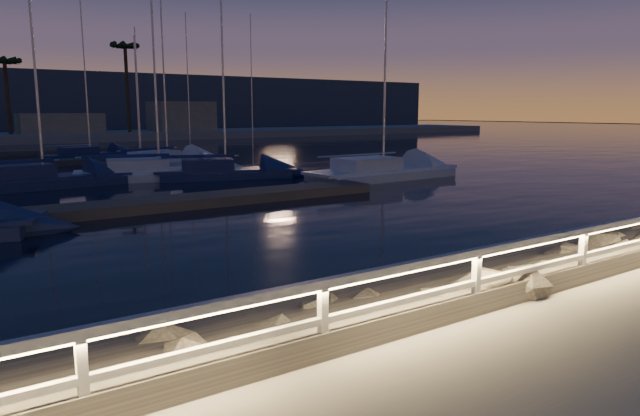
{
  "coord_description": "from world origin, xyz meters",
  "views": [
    {
      "loc": [
        -6.05,
        -5.91,
        3.23
      ],
      "look_at": [
        0.67,
        4.0,
        1.18
      ],
      "focal_mm": 32.0,
      "sensor_mm": 36.0,
      "label": 1
    }
  ],
  "objects_px": {
    "sailboat_k": "(88,155)",
    "sailboat_d": "(380,171)",
    "sailboat_h": "(155,172)",
    "sailboat_g": "(39,179)",
    "sailboat_c": "(222,171)",
    "sailboat_l": "(165,161)",
    "guard_rail": "(429,277)"
  },
  "relations": [
    {
      "from": "guard_rail",
      "to": "sailboat_g",
      "type": "distance_m",
      "value": 25.65
    },
    {
      "from": "sailboat_g",
      "to": "sailboat_k",
      "type": "relative_size",
      "value": 1.14
    },
    {
      "from": "sailboat_c",
      "to": "sailboat_g",
      "type": "xyz_separation_m",
      "value": [
        -9.29,
        1.48,
        0.01
      ]
    },
    {
      "from": "sailboat_k",
      "to": "sailboat_l",
      "type": "xyz_separation_m",
      "value": [
        3.17,
        -8.78,
        0.02
      ]
    },
    {
      "from": "sailboat_c",
      "to": "sailboat_h",
      "type": "relative_size",
      "value": 0.88
    },
    {
      "from": "sailboat_g",
      "to": "sailboat_l",
      "type": "bearing_deg",
      "value": 33.92
    },
    {
      "from": "sailboat_g",
      "to": "sailboat_h",
      "type": "bearing_deg",
      "value": -3.37
    },
    {
      "from": "sailboat_c",
      "to": "sailboat_d",
      "type": "xyz_separation_m",
      "value": [
        7.29,
        -5.29,
        0.04
      ]
    },
    {
      "from": "sailboat_d",
      "to": "sailboat_l",
      "type": "bearing_deg",
      "value": 116.12
    },
    {
      "from": "sailboat_h",
      "to": "sailboat_k",
      "type": "bearing_deg",
      "value": 103.38
    },
    {
      "from": "guard_rail",
      "to": "sailboat_h",
      "type": "bearing_deg",
      "value": 80.63
    },
    {
      "from": "sailboat_c",
      "to": "sailboat_g",
      "type": "distance_m",
      "value": 9.41
    },
    {
      "from": "sailboat_k",
      "to": "sailboat_d",
      "type": "bearing_deg",
      "value": -79.2
    },
    {
      "from": "sailboat_d",
      "to": "sailboat_h",
      "type": "distance_m",
      "value": 12.69
    },
    {
      "from": "guard_rail",
      "to": "sailboat_g",
      "type": "height_order",
      "value": "sailboat_g"
    },
    {
      "from": "guard_rail",
      "to": "sailboat_h",
      "type": "xyz_separation_m",
      "value": [
        4.25,
        25.75,
        -0.94
      ]
    },
    {
      "from": "sailboat_g",
      "to": "sailboat_h",
      "type": "height_order",
      "value": "sailboat_h"
    },
    {
      "from": "guard_rail",
      "to": "sailboat_d",
      "type": "distance_m",
      "value": 24.0
    },
    {
      "from": "sailboat_k",
      "to": "sailboat_c",
      "type": "bearing_deg",
      "value": -93.27
    },
    {
      "from": "sailboat_g",
      "to": "sailboat_h",
      "type": "xyz_separation_m",
      "value": [
        5.95,
        0.17,
        0.0
      ]
    },
    {
      "from": "sailboat_d",
      "to": "sailboat_h",
      "type": "height_order",
      "value": "sailboat_d"
    },
    {
      "from": "sailboat_d",
      "to": "sailboat_g",
      "type": "height_order",
      "value": "sailboat_d"
    },
    {
      "from": "sailboat_g",
      "to": "sailboat_k",
      "type": "bearing_deg",
      "value": 65.04
    },
    {
      "from": "sailboat_g",
      "to": "sailboat_c",
      "type": "bearing_deg",
      "value": -14.03
    },
    {
      "from": "sailboat_g",
      "to": "sailboat_k",
      "type": "distance_m",
      "value": 17.07
    },
    {
      "from": "sailboat_d",
      "to": "sailboat_h",
      "type": "relative_size",
      "value": 1.08
    },
    {
      "from": "sailboat_h",
      "to": "sailboat_k",
      "type": "relative_size",
      "value": 1.23
    },
    {
      "from": "sailboat_k",
      "to": "sailboat_l",
      "type": "distance_m",
      "value": 9.34
    },
    {
      "from": "sailboat_h",
      "to": "sailboat_g",
      "type": "bearing_deg",
      "value": -165.43
    },
    {
      "from": "sailboat_g",
      "to": "sailboat_l",
      "type": "height_order",
      "value": "sailboat_l"
    },
    {
      "from": "sailboat_h",
      "to": "sailboat_l",
      "type": "distance_m",
      "value": 7.72
    },
    {
      "from": "sailboat_d",
      "to": "sailboat_g",
      "type": "xyz_separation_m",
      "value": [
        -16.58,
        6.76,
        -0.02
      ]
    }
  ]
}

